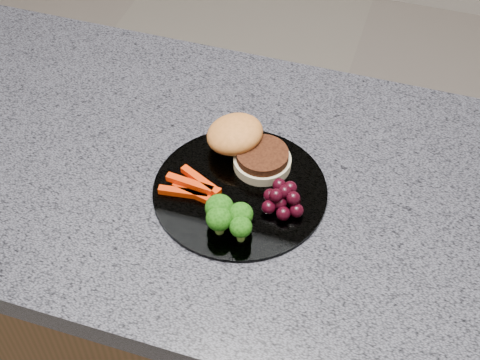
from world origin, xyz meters
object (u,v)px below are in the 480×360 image
object	(u,v)px
grape_bunch	(283,198)
plate	(240,190)
burger	(244,145)
island_cabinet	(233,331)

from	to	relation	value
grape_bunch	plate	bearing A→B (deg)	170.32
burger	island_cabinet	bearing A→B (deg)	-85.82
island_cabinet	plate	distance (m)	0.47
plate	grape_bunch	world-z (taller)	grape_bunch
island_cabinet	plate	size ratio (longest dim) A/B	4.62
island_cabinet	burger	distance (m)	0.50
island_cabinet	plate	world-z (taller)	plate
island_cabinet	grape_bunch	distance (m)	0.50
burger	grape_bunch	world-z (taller)	burger
plate	burger	xyz separation A→B (m)	(-0.02, 0.07, 0.02)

